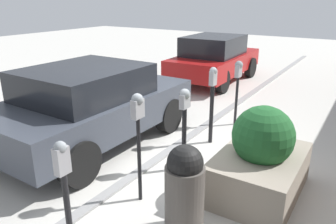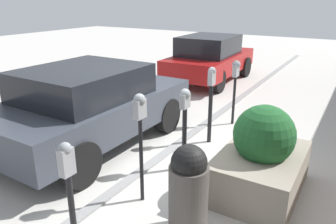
{
  "view_description": "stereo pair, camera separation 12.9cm",
  "coord_description": "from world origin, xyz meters",
  "views": [
    {
      "loc": [
        -4.17,
        -2.79,
        2.65
      ],
      "look_at": [
        0.0,
        -0.12,
        0.91
      ],
      "focal_mm": 35.0,
      "sensor_mm": 36.0,
      "label": 1
    },
    {
      "loc": [
        -4.24,
        -2.68,
        2.65
      ],
      "look_at": [
        0.0,
        -0.12,
        0.91
      ],
      "focal_mm": 35.0,
      "sensor_mm": 36.0,
      "label": 2
    }
  ],
  "objects": [
    {
      "name": "curb_strip",
      "position": [
        0.0,
        0.08,
        0.02
      ],
      "size": [
        24.5,
        0.16,
        0.04
      ],
      "color": "gray",
      "rests_on": "ground_plane"
    },
    {
      "name": "parking_meter_second",
      "position": [
        -1.1,
        -0.37,
        1.15
      ],
      "size": [
        0.18,
        0.15,
        1.53
      ],
      "color": "black",
      "rests_on": "ground_plane"
    },
    {
      "name": "ground_plane",
      "position": [
        0.0,
        0.0,
        0.0
      ],
      "size": [
        40.0,
        40.0,
        0.0
      ],
      "primitive_type": "plane",
      "color": "beige"
    },
    {
      "name": "parking_meter_farthest",
      "position": [
        2.28,
        -0.41,
        1.06
      ],
      "size": [
        0.2,
        0.17,
        1.41
      ],
      "color": "black",
      "rests_on": "ground_plane"
    },
    {
      "name": "parked_car_rear",
      "position": [
        5.59,
        1.66,
        0.78
      ],
      "size": [
        3.92,
        1.88,
        1.49
      ],
      "rotation": [
        0.0,
        0.0,
        0.03
      ],
      "color": "maroon",
      "rests_on": "ground_plane"
    },
    {
      "name": "parking_meter_nearest",
      "position": [
        -2.31,
        -0.35,
        0.9
      ],
      "size": [
        0.15,
        0.13,
        1.34
      ],
      "color": "black",
      "rests_on": "ground_plane"
    },
    {
      "name": "trash_bin",
      "position": [
        -1.34,
        -1.2,
        0.56
      ],
      "size": [
        0.46,
        0.46,
        1.12
      ],
      "color": "#514C47",
      "rests_on": "ground_plane"
    },
    {
      "name": "planter_box",
      "position": [
        -0.06,
        -1.68,
        0.51
      ],
      "size": [
        1.59,
        1.07,
        1.29
      ],
      "color": "gray",
      "rests_on": "ground_plane"
    },
    {
      "name": "parking_meter_fourth",
      "position": [
        1.14,
        -0.36,
        0.95
      ],
      "size": [
        0.16,
        0.14,
        1.47
      ],
      "color": "black",
      "rests_on": "ground_plane"
    },
    {
      "name": "parked_car_middle",
      "position": [
        -0.1,
        1.51,
        0.79
      ],
      "size": [
        3.96,
        2.04,
        1.49
      ],
      "rotation": [
        0.0,
        0.0,
        -0.01
      ],
      "color": "#383D47",
      "rests_on": "ground_plane"
    },
    {
      "name": "parking_meter_middle",
      "position": [
        -0.03,
        -0.44,
        0.94
      ],
      "size": [
        0.19,
        0.16,
        1.35
      ],
      "color": "black",
      "rests_on": "ground_plane"
    }
  ]
}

